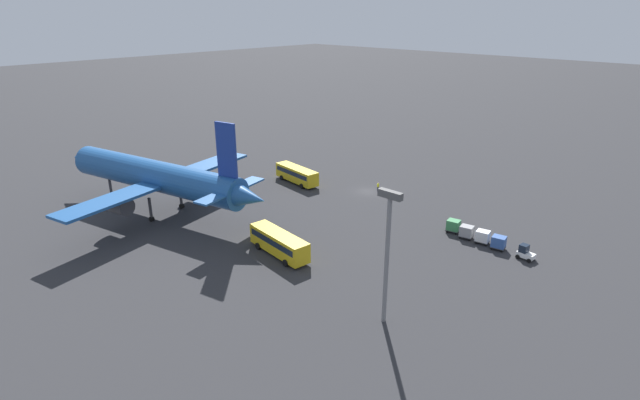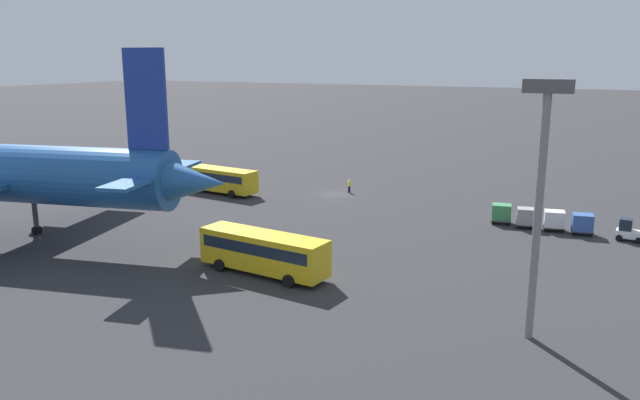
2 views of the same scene
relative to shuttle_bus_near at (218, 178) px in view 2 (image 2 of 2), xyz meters
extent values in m
plane|color=#2D2D30|center=(-13.73, -5.71, -1.93)|extent=(600.00, 600.00, 0.00)
cone|color=#1E5193|center=(-13.21, 23.41, 4.87)|extent=(7.63, 6.02, 4.70)
cube|color=#1E5193|center=(6.57, 16.41, 4.21)|extent=(8.09, 17.30, 0.44)
cube|color=navy|center=(-9.90, 24.11, 11.66)|extent=(3.62, 1.11, 8.36)
cube|color=#1E5193|center=(-10.26, 24.04, 5.39)|extent=(5.31, 13.82, 0.28)
cylinder|color=#38383D|center=(7.12, 19.09, 2.55)|extent=(4.86, 3.72, 2.88)
cylinder|color=#38383D|center=(5.00, 23.81, 0.16)|extent=(0.50, 0.50, 4.18)
cylinder|color=black|center=(5.00, 23.81, -1.48)|extent=(0.98, 0.68, 0.90)
cube|color=gold|center=(0.00, 0.00, -0.10)|extent=(11.22, 4.16, 2.77)
cube|color=#192333|center=(0.00, 0.00, 0.39)|extent=(10.36, 4.08, 0.89)
cylinder|color=black|center=(3.56, 0.96, -1.43)|extent=(1.03, 0.43, 1.00)
cylinder|color=black|center=(3.18, -1.86, -1.43)|extent=(1.03, 0.43, 1.00)
cylinder|color=black|center=(-3.18, 1.86, -1.43)|extent=(1.03, 0.43, 1.00)
cylinder|color=black|center=(-3.56, -0.96, -1.43)|extent=(1.03, 0.43, 1.00)
cube|color=gold|center=(-20.83, 23.97, -0.03)|extent=(11.34, 4.09, 2.89)
cube|color=#192333|center=(-20.83, 23.97, 0.47)|extent=(10.46, 4.02, 0.93)
cylinder|color=black|center=(-17.24, 24.99, -1.43)|extent=(1.03, 0.42, 1.00)
cylinder|color=black|center=(-17.59, 22.12, -1.43)|extent=(1.03, 0.42, 1.00)
cylinder|color=black|center=(-24.06, 25.82, -1.43)|extent=(1.03, 0.42, 1.00)
cylinder|color=black|center=(-24.41, 22.96, -1.43)|extent=(1.03, 0.42, 1.00)
cube|color=white|center=(-47.44, 1.00, -1.28)|extent=(2.50, 1.50, 0.70)
cube|color=#192333|center=(-47.02, 0.96, -0.38)|extent=(1.17, 1.26, 1.10)
cylinder|color=black|center=(-46.54, 1.62, -1.63)|extent=(0.62, 0.27, 0.60)
cylinder|color=black|center=(-46.66, 0.23, -1.63)|extent=(0.62, 0.27, 0.60)
cylinder|color=black|center=(-48.21, 1.76, -1.63)|extent=(0.62, 0.27, 0.60)
cylinder|color=black|center=(-48.33, 0.37, -1.63)|extent=(0.62, 0.27, 0.60)
cylinder|color=#1E1E2D|center=(-15.04, -7.37, -1.51)|extent=(0.32, 0.32, 0.85)
cylinder|color=yellow|center=(-15.04, -7.37, -0.76)|extent=(0.38, 0.38, 0.65)
sphere|color=tan|center=(-15.04, -7.37, -0.31)|extent=(0.24, 0.24, 0.24)
cube|color=#38383D|center=(-43.21, 0.74, -1.52)|extent=(2.24, 1.98, 0.10)
cube|color=#33569E|center=(-43.21, 0.74, -0.67)|extent=(2.14, 1.89, 1.60)
cylinder|color=black|center=(-42.57, 1.50, -1.75)|extent=(0.37, 0.18, 0.36)
cylinder|color=black|center=(-42.36, 0.23, -1.75)|extent=(0.37, 0.18, 0.36)
cylinder|color=black|center=(-44.07, 1.25, -1.75)|extent=(0.37, 0.18, 0.36)
cylinder|color=black|center=(-43.86, -0.01, -1.75)|extent=(0.37, 0.18, 0.36)
cube|color=#38383D|center=(-40.59, 0.50, -1.52)|extent=(2.24, 1.98, 0.10)
cube|color=silver|center=(-40.59, 0.50, -0.67)|extent=(2.14, 1.89, 1.60)
cylinder|color=black|center=(-39.94, 1.26, -1.75)|extent=(0.37, 0.18, 0.36)
cylinder|color=black|center=(-39.73, -0.01, -1.75)|extent=(0.37, 0.18, 0.36)
cylinder|color=black|center=(-41.44, 1.01, -1.75)|extent=(0.37, 0.18, 0.36)
cylinder|color=black|center=(-41.23, -0.26, -1.75)|extent=(0.37, 0.18, 0.36)
cube|color=#38383D|center=(-37.96, 0.54, -1.52)|extent=(2.24, 1.98, 0.10)
cube|color=gray|center=(-37.96, 0.54, -0.67)|extent=(2.14, 1.89, 1.60)
cylinder|color=black|center=(-37.31, 1.30, -1.75)|extent=(0.37, 0.18, 0.36)
cylinder|color=black|center=(-37.10, 0.04, -1.75)|extent=(0.37, 0.18, 0.36)
cylinder|color=black|center=(-38.81, 1.05, -1.75)|extent=(0.37, 0.18, 0.36)
cylinder|color=black|center=(-38.60, -0.21, -1.75)|extent=(0.37, 0.18, 0.36)
cube|color=#38383D|center=(-35.33, -0.12, -1.52)|extent=(2.24, 1.98, 0.10)
cube|color=#38844C|center=(-35.33, -0.12, -0.67)|extent=(2.14, 1.89, 1.60)
cylinder|color=black|center=(-34.69, 0.64, -1.75)|extent=(0.37, 0.18, 0.36)
cylinder|color=black|center=(-34.48, -0.63, -1.75)|extent=(0.37, 0.18, 0.36)
cylinder|color=black|center=(-36.19, 0.39, -1.75)|extent=(0.37, 0.18, 0.36)
cylinder|color=black|center=(-35.98, -0.88, -1.75)|extent=(0.37, 0.18, 0.36)
cylinder|color=slate|center=(-41.61, 26.95, 5.57)|extent=(0.50, 0.50, 15.01)
cube|color=#4C4C4C|center=(-41.61, 26.95, 13.48)|extent=(2.80, 0.70, 0.80)
camera|label=1|loc=(-69.21, 67.07, 31.50)|focal=28.00mm
camera|label=2|loc=(-45.34, 64.94, 15.09)|focal=35.00mm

